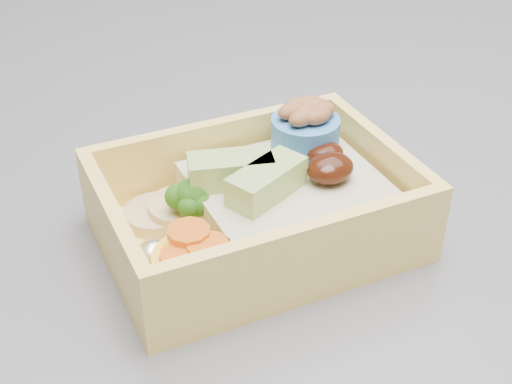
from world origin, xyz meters
TOP-DOWN VIEW (x-y plane):
  - bento_box at (0.15, -0.20)m, footprint 0.19×0.15m

SIDE VIEW (x-z plane):
  - bento_box at x=0.15m, z-range 0.91..0.97m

